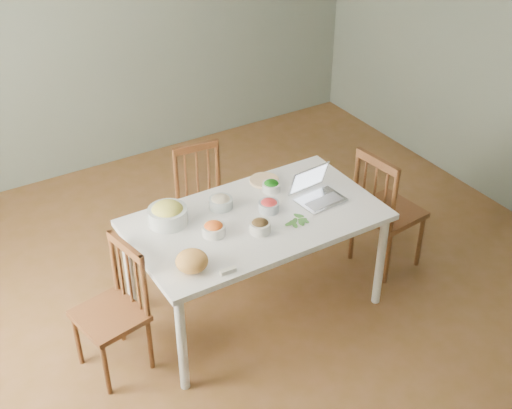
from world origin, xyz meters
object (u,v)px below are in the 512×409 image
chair_far (207,205)px  chair_left (109,313)px  dining_table (256,264)px  bowl_squash (168,213)px  laptop (322,188)px  bread_boule (192,261)px  chair_right (389,209)px

chair_far → chair_left: chair_left is taller
dining_table → bowl_squash: size_ratio=6.46×
dining_table → chair_left: bearing=-179.5°
laptop → bread_boule: bearing=-174.1°
dining_table → bowl_squash: bearing=155.1°
chair_left → chair_right: size_ratio=0.91×
laptop → chair_far: bearing=115.3°
bread_boule → chair_left: bearing=150.6°
dining_table → chair_far: bearing=89.1°
chair_far → chair_right: 1.38m
dining_table → bread_boule: size_ratio=8.54×
chair_far → dining_table: bearing=-85.2°
dining_table → chair_right: size_ratio=1.68×
chair_left → bowl_squash: size_ratio=3.50×
bread_boule → bowl_squash: 0.52m
chair_far → laptop: (0.47, -0.81, 0.44)m
chair_right → chair_left: bearing=82.8°
dining_table → chair_left: (-1.07, -0.01, 0.06)m
chair_left → chair_right: 2.19m
chair_left → bread_boule: 0.66m
chair_left → laptop: 1.61m
chair_far → chair_left: (-1.08, -0.75, 0.00)m
chair_right → bowl_squash: bearing=73.6°
chair_left → bowl_squash: bearing=103.9°
dining_table → chair_far: chair_far is taller
bread_boule → chair_far: bearing=58.6°
bowl_squash → laptop: (1.00, -0.31, 0.03)m
chair_far → bowl_squash: (-0.53, -0.50, 0.41)m
bread_boule → bowl_squash: size_ratio=0.76×
laptop → chair_right: bearing=-5.2°
bread_boule → dining_table: bearing=24.0°
chair_right → laptop: bearing=83.8°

